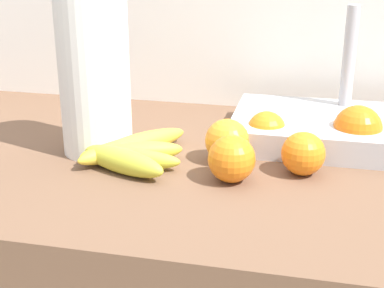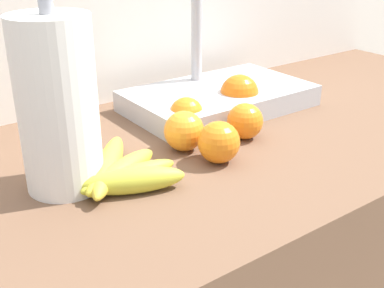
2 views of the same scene
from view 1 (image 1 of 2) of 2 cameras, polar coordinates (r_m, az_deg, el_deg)
The scene contains 9 objects.
wall_back at distance 1.36m, azimuth 7.26°, elevation -6.72°, with size 2.16×0.06×1.30m, color silver.
banana_bunch at distance 0.93m, azimuth -6.27°, elevation -0.96°, with size 0.17×0.22×0.04m.
orange_back_right at distance 1.00m, azimuth 7.50°, elevation 1.36°, with size 0.07×0.07×0.07m, color orange.
orange_back_left at distance 0.90m, azimuth 11.12°, elevation -0.95°, with size 0.07×0.07×0.07m, color orange.
orange_far_right at distance 0.86m, azimuth 4.00°, elevation -1.50°, with size 0.07×0.07×0.07m, color orange.
orange_right at distance 1.01m, azimuth 16.31°, elevation 1.42°, with size 0.08×0.08×0.08m, color orange.
orange_front at distance 0.94m, azimuth 3.58°, elevation 0.37°, with size 0.07×0.07×0.07m, color orange.
paper_towel_roll at distance 0.96m, azimuth -9.79°, elevation 6.72°, with size 0.12×0.12×0.29m.
sink_basin at distance 1.06m, azimuth 15.07°, elevation 1.52°, with size 0.40×0.24×0.23m.
Camera 1 is at (0.10, -0.86, 1.28)m, focal length 53.04 mm.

